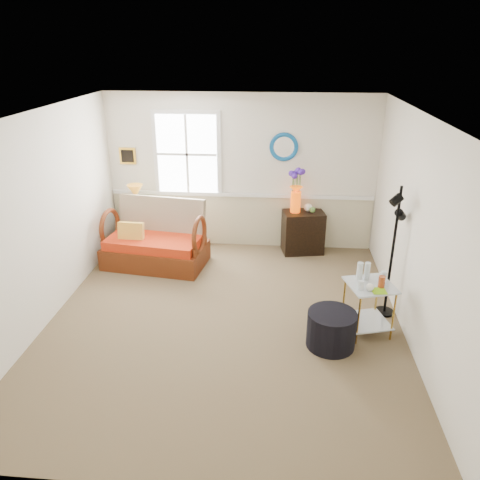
# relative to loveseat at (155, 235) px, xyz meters

# --- Properties ---
(floor) EXTENTS (4.50, 5.00, 0.01)m
(floor) POSITION_rel_loveseat_xyz_m (1.29, -1.56, -0.51)
(floor) COLOR #796546
(floor) RESTS_ON ground
(ceiling) EXTENTS (4.50, 5.00, 0.01)m
(ceiling) POSITION_rel_loveseat_xyz_m (1.29, -1.56, 2.09)
(ceiling) COLOR white
(ceiling) RESTS_ON walls
(walls) EXTENTS (4.51, 5.01, 2.60)m
(walls) POSITION_rel_loveseat_xyz_m (1.29, -1.56, 0.79)
(walls) COLOR silver
(walls) RESTS_ON floor
(wainscot) EXTENTS (4.46, 0.02, 0.90)m
(wainscot) POSITION_rel_loveseat_xyz_m (1.29, 0.92, -0.06)
(wainscot) COLOR #C0B894
(wainscot) RESTS_ON walls
(chair_rail) EXTENTS (4.46, 0.04, 0.06)m
(chair_rail) POSITION_rel_loveseat_xyz_m (1.29, 0.91, 0.41)
(chair_rail) COLOR white
(chair_rail) RESTS_ON walls
(window) EXTENTS (1.14, 0.06, 1.44)m
(window) POSITION_rel_loveseat_xyz_m (0.39, 0.91, 1.09)
(window) COLOR white
(window) RESTS_ON walls
(picture) EXTENTS (0.28, 0.03, 0.28)m
(picture) POSITION_rel_loveseat_xyz_m (-0.63, 0.92, 1.04)
(picture) COLOR gold
(picture) RESTS_ON walls
(mirror) EXTENTS (0.47, 0.07, 0.47)m
(mirror) POSITION_rel_loveseat_xyz_m (1.99, 0.92, 1.24)
(mirror) COLOR #1578B3
(mirror) RESTS_ON walls
(loveseat) EXTENTS (1.67, 1.09, 1.02)m
(loveseat) POSITION_rel_loveseat_xyz_m (0.00, 0.00, 0.00)
(loveseat) COLOR brown
(loveseat) RESTS_ON floor
(throw_pillow) EXTENTS (0.41, 0.12, 0.40)m
(throw_pillow) POSITION_rel_loveseat_xyz_m (-0.35, -0.10, 0.02)
(throw_pillow) COLOR orange
(throw_pillow) RESTS_ON loveseat
(lamp_stand) EXTENTS (0.45, 0.45, 0.64)m
(lamp_stand) POSITION_rel_loveseat_xyz_m (-0.48, 0.64, -0.19)
(lamp_stand) COLOR black
(lamp_stand) RESTS_ON floor
(table_lamp) EXTENTS (0.33, 0.33, 0.48)m
(table_lamp) POSITION_rel_loveseat_xyz_m (-0.47, 0.66, 0.37)
(table_lamp) COLOR orange
(table_lamp) RESTS_ON lamp_stand
(potted_plant) EXTENTS (0.34, 0.37, 0.29)m
(potted_plant) POSITION_rel_loveseat_xyz_m (-0.34, 0.65, 0.27)
(potted_plant) COLOR #4F7B32
(potted_plant) RESTS_ON lamp_stand
(cabinet) EXTENTS (0.74, 0.55, 0.72)m
(cabinet) POSITION_rel_loveseat_xyz_m (2.36, 0.70, -0.15)
(cabinet) COLOR black
(cabinet) RESTS_ON floor
(flower_vase) EXTENTS (0.30, 0.30, 0.73)m
(flower_vase) POSITION_rel_loveseat_xyz_m (2.22, 0.70, 0.57)
(flower_vase) COLOR #E54905
(flower_vase) RESTS_ON cabinet
(side_table) EXTENTS (0.65, 0.65, 0.66)m
(side_table) POSITION_rel_loveseat_xyz_m (3.07, -1.65, -0.18)
(side_table) COLOR #B08329
(side_table) RESTS_ON floor
(tabletop_items) EXTENTS (0.45, 0.45, 0.25)m
(tabletop_items) POSITION_rel_loveseat_xyz_m (3.07, -1.67, 0.28)
(tabletop_items) COLOR silver
(tabletop_items) RESTS_ON side_table
(floor_lamp) EXTENTS (0.34, 0.34, 1.75)m
(floor_lamp) POSITION_rel_loveseat_xyz_m (3.39, -1.18, 0.36)
(floor_lamp) COLOR black
(floor_lamp) RESTS_ON floor
(ottoman) EXTENTS (0.74, 0.74, 0.44)m
(ottoman) POSITION_rel_loveseat_xyz_m (2.61, -1.98, -0.29)
(ottoman) COLOR black
(ottoman) RESTS_ON floor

